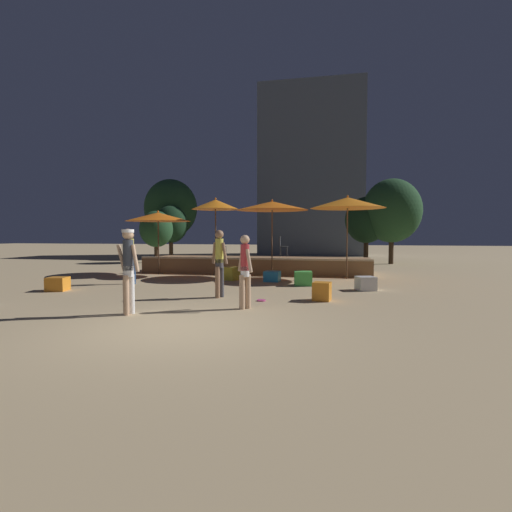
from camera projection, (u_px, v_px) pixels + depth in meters
ground_plane at (177, 328)px, 7.43m from camera, size 120.00×120.00×0.00m
wooden_deck at (257, 265)px, 18.30m from camera, size 10.08×2.87×0.75m
patio_umbrella_0 at (348, 203)px, 15.42m from camera, size 2.88×2.88×3.25m
patio_umbrella_1 at (158, 217)px, 17.43m from camera, size 2.82×2.82×2.78m
patio_umbrella_2 at (272, 206)px, 16.10m from camera, size 2.92×2.92×3.15m
patio_umbrella_3 at (216, 205)px, 16.85m from camera, size 2.02×2.02×3.29m
cube_seat_0 at (322, 291)px, 10.46m from camera, size 0.50×0.50×0.48m
cube_seat_1 at (303, 278)px, 13.59m from camera, size 0.67×0.67×0.48m
cube_seat_2 at (366, 283)px, 12.40m from camera, size 0.68×0.68×0.43m
cube_seat_3 at (231, 273)px, 15.25m from camera, size 0.79×0.79×0.50m
cube_seat_4 at (58, 284)px, 12.29m from camera, size 0.67×0.67×0.42m
cube_seat_5 at (272, 276)px, 14.72m from camera, size 0.58×0.58×0.38m
person_0 at (245, 269)px, 9.26m from camera, size 0.47×0.44×1.72m
person_1 at (219, 260)px, 10.92m from camera, size 0.53×0.30×1.85m
person_3 at (131, 255)px, 13.95m from camera, size 0.35×0.49×1.82m
person_4 at (128, 265)px, 8.60m from camera, size 0.58×0.31×1.86m
bistro_chair_0 at (282, 244)px, 17.85m from camera, size 0.40×0.40×0.90m
bistro_chair_1 at (220, 244)px, 17.89m from camera, size 0.47×0.47×0.90m
frisbee_disc at (261, 300)px, 10.39m from camera, size 0.23×0.23×0.03m
background_tree_0 at (156, 229)px, 24.62m from camera, size 2.04×2.04×3.20m
background_tree_1 at (171, 208)px, 30.48m from camera, size 3.99×3.99×5.94m
background_tree_2 at (392, 211)px, 23.33m from camera, size 3.39×3.39×4.99m
background_tree_3 at (171, 224)px, 28.17m from camera, size 2.38×2.38×3.77m
background_tree_4 at (366, 220)px, 23.90m from camera, size 2.52×2.52×3.99m
distant_building at (312, 172)px, 33.95m from camera, size 8.66×4.45×14.13m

